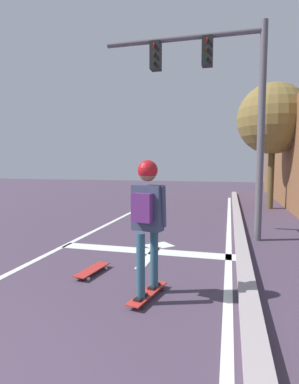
{
  "coord_description": "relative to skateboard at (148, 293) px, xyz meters",
  "views": [
    {
      "loc": [
        3.01,
        -0.28,
        1.78
      ],
      "look_at": [
        1.3,
        6.33,
        1.14
      ],
      "focal_mm": 28.95,
      "sensor_mm": 36.0,
      "label": 1
    }
  ],
  "objects": [
    {
      "name": "skater",
      "position": [
        -0.0,
        -0.01,
        1.13
      ],
      "size": [
        0.47,
        0.64,
        1.74
      ],
      "color": "#295065",
      "rests_on": "skateboard"
    },
    {
      "name": "lane_line_center",
      "position": [
        -2.4,
        2.47,
        -0.06
      ],
      "size": [
        0.12,
        20.0,
        0.01
      ],
      "primitive_type": "cube",
      "color": "silver",
      "rests_on": "ground"
    },
    {
      "name": "curb_strip",
      "position": [
        1.28,
        2.47,
        0.01
      ],
      "size": [
        0.24,
        24.0,
        0.14
      ],
      "primitive_type": "cube",
      "color": "#A39698",
      "rests_on": "ground"
    },
    {
      "name": "skateboard",
      "position": [
        0.0,
        0.0,
        0.0
      ],
      "size": [
        0.36,
        0.89,
        0.08
      ],
      "color": "red",
      "rests_on": "ground"
    },
    {
      "name": "lane_arrow_stem",
      "position": [
        -0.43,
        1.73,
        -0.06
      ],
      "size": [
        0.16,
        1.4,
        0.01
      ],
      "primitive_type": "cube",
      "color": "silver",
      "rests_on": "ground"
    },
    {
      "name": "traffic_signal_mast",
      "position": [
        0.71,
        3.61,
        3.43
      ],
      "size": [
        3.72,
        0.34,
        4.87
      ],
      "color": "#555258",
      "rests_on": "ground"
    },
    {
      "name": "spare_skateboard",
      "position": [
        -1.1,
        0.64,
        0.0
      ],
      "size": [
        0.31,
        0.79,
        0.08
      ],
      "color": "#B32B26",
      "rests_on": "ground"
    },
    {
      "name": "roadside_tree",
      "position": [
        2.57,
        9.01,
        3.39
      ],
      "size": [
        2.69,
        2.69,
        4.81
      ],
      "color": "brown",
      "rests_on": "ground"
    },
    {
      "name": "stop_bar",
      "position": [
        -0.61,
        2.11,
        -0.06
      ],
      "size": [
        3.58,
        0.4,
        0.01
      ],
      "primitive_type": "cube",
      "color": "silver",
      "rests_on": "ground"
    },
    {
      "name": "lane_arrow_head",
      "position": [
        -0.43,
        2.58,
        -0.06
      ],
      "size": [
        0.71,
        0.71,
        0.01
      ],
      "primitive_type": "cube",
      "rotation": [
        0.0,
        0.0,
        0.79
      ],
      "color": "silver",
      "rests_on": "ground"
    },
    {
      "name": "lane_line_curbside",
      "position": [
        1.03,
        2.47,
        -0.06
      ],
      "size": [
        0.12,
        20.0,
        0.01
      ],
      "primitive_type": "cube",
      "color": "silver",
      "rests_on": "ground"
    }
  ]
}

